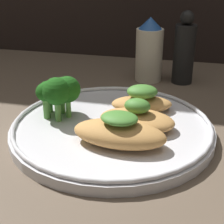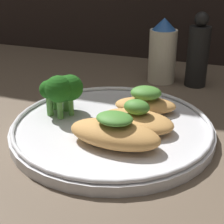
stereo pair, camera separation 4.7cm
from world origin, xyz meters
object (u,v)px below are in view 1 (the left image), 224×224
(plate, at_px, (112,127))
(broccoli_bunch, at_px, (58,91))
(pepper_grinder, at_px, (184,51))
(sauce_bottle, at_px, (149,51))

(plate, distance_m, broccoli_bunch, 0.09)
(broccoli_bunch, bearing_deg, pepper_grinder, 54.19)
(sauce_bottle, bearing_deg, pepper_grinder, 0.00)
(plate, bearing_deg, pepper_grinder, 70.68)
(plate, xyz_separation_m, sauce_bottle, (0.02, 0.24, 0.05))
(sauce_bottle, bearing_deg, broccoli_bunch, -113.30)
(plate, relative_size, sauce_bottle, 2.28)
(plate, xyz_separation_m, pepper_grinder, (0.08, 0.24, 0.05))
(sauce_bottle, height_order, pepper_grinder, pepper_grinder)
(plate, height_order, pepper_grinder, pepper_grinder)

